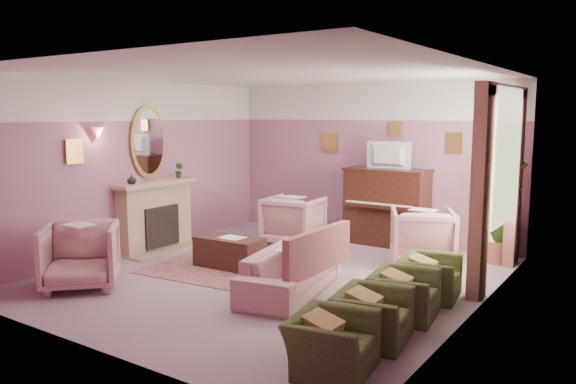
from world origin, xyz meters
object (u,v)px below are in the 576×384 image
Objects in this scene: coffee_table at (229,252)px; olive_chair_a at (332,334)px; piano at (387,208)px; olive_chair_b at (373,308)px; floral_armchair_left at (293,218)px; olive_chair_c at (404,287)px; television at (387,153)px; floral_armchair_right at (422,234)px; side_table at (498,238)px; olive_chair_d at (430,270)px; sofa at (291,263)px; floral_armchair_front at (80,253)px.

coffee_table is 1.27× the size of olive_chair_a.
piano is 3.01m from coffee_table.
floral_armchair_left is at bearing 134.07° from olive_chair_b.
olive_chair_c reaches higher than coffee_table.
television is at bearing -90.00° from piano.
piano is 1.78× the size of olive_chair_c.
olive_chair_b is (2.95, -1.31, 0.12)m from coffee_table.
floral_armchair_right reaches higher than side_table.
olive_chair_d is at bearing 90.00° from olive_chair_c.
floral_armchair_left reaches higher than sofa.
olive_chair_d is (0.00, 1.64, 0.00)m from olive_chair_b.
coffee_table is at bearing 144.11° from olive_chair_a.
sofa is at bearing 151.37° from olive_chair_b.
floral_armchair_left is 4.26m from olive_chair_b.
floral_armchair_front is 4.48m from olive_chair_d.
television is 5.18m from olive_chair_a.
floral_armchair_left is 3.71m from olive_chair_c.
floral_armchair_right is 1.20× the size of olive_chair_b.
olive_chair_a is (1.63, -4.75, -1.26)m from television.
olive_chair_d is (1.63, -2.34, -0.31)m from piano.
television is at bearing 63.38° from coffee_table.
floral_armchair_right is (2.32, 1.74, 0.25)m from coffee_table.
television is 3.33m from sofa.
floral_armchair_right is 1.20× the size of olive_chair_c.
television is 0.85× the size of floral_armchair_left.
olive_chair_a and olive_chair_d have the same top height.
floral_armchair_right is at bearing 101.65° from olive_chair_b.
floral_armchair_front is (-2.28, -4.53, -0.18)m from piano.
olive_chair_d is at bearing 90.00° from olive_chair_a.
olive_chair_a is (2.96, -3.88, -0.13)m from floral_armchair_left.
television reaches higher than floral_armchair_front.
television is 0.85× the size of floral_armchair_front.
side_table is at bearing 85.21° from olive_chair_c.
coffee_table is (-1.32, -2.67, -0.43)m from piano.
olive_chair_d is at bearing 6.37° from coffee_table.
piano is at bearing 63.81° from coffee_table.
sofa is 2.73× the size of side_table.
piano is 1.91m from side_table.
floral_armchair_left and floral_armchair_right have the same top height.
piano is 2.87m from olive_chair_d.
olive_chair_c is at bearing -37.09° from floral_armchair_left.
piano is at bearing 117.25° from olive_chair_c.
floral_armchair_left is (-1.33, -0.88, -1.13)m from television.
piano is at bearing 34.84° from floral_armchair_left.
olive_chair_a and olive_chair_b have the same top height.
side_table is (0.26, 3.92, 0.01)m from olive_chair_b.
floral_armchair_left is (-1.44, 2.23, 0.09)m from sofa.
olive_chair_b is (0.63, -3.05, -0.13)m from floral_armchair_right.
olive_chair_b is 1.00× the size of olive_chair_d.
television reaches higher than coffee_table.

